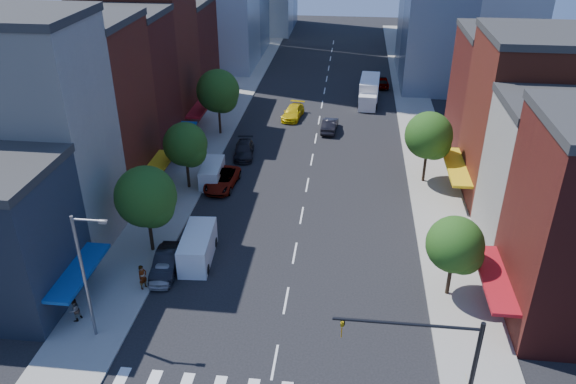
# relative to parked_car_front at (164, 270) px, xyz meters

# --- Properties ---
(ground) EXTENTS (220.00, 220.00, 0.00)m
(ground) POSITION_rel_parked_car_front_xyz_m (9.50, -7.69, -0.68)
(ground) COLOR black
(ground) RESTS_ON ground
(sidewalk_left) EXTENTS (5.00, 120.00, 0.15)m
(sidewalk_left) POSITION_rel_parked_car_front_xyz_m (-3.00, 32.31, -0.60)
(sidewalk_left) COLOR gray
(sidewalk_left) RESTS_ON ground
(sidewalk_right) EXTENTS (5.00, 120.00, 0.15)m
(sidewalk_right) POSITION_rel_parked_car_front_xyz_m (22.00, 32.31, -0.60)
(sidewalk_right) COLOR gray
(sidewalk_right) RESTS_ON ground
(bldg_left_1) EXTENTS (12.00, 8.00, 18.00)m
(bldg_left_1) POSITION_rel_parked_car_front_xyz_m (-11.50, 4.31, 8.32)
(bldg_left_1) COLOR beige
(bldg_left_1) RESTS_ON ground
(bldg_left_2) EXTENTS (12.00, 9.00, 16.00)m
(bldg_left_2) POSITION_rel_parked_car_front_xyz_m (-11.50, 12.81, 7.32)
(bldg_left_2) COLOR maroon
(bldg_left_2) RESTS_ON ground
(bldg_left_3) EXTENTS (12.00, 8.00, 15.00)m
(bldg_left_3) POSITION_rel_parked_car_front_xyz_m (-11.50, 21.31, 6.82)
(bldg_left_3) COLOR #501714
(bldg_left_3) RESTS_ON ground
(bldg_left_4) EXTENTS (12.00, 9.00, 17.00)m
(bldg_left_4) POSITION_rel_parked_car_front_xyz_m (-11.50, 29.81, 7.82)
(bldg_left_4) COLOR maroon
(bldg_left_4) RESTS_ON ground
(bldg_left_5) EXTENTS (12.00, 10.00, 13.00)m
(bldg_left_5) POSITION_rel_parked_car_front_xyz_m (-11.50, 39.31, 5.82)
(bldg_left_5) COLOR #501714
(bldg_left_5) RESTS_ON ground
(bldg_right_1) EXTENTS (12.00, 8.00, 12.00)m
(bldg_right_1) POSITION_rel_parked_car_front_xyz_m (30.50, 7.31, 5.32)
(bldg_right_1) COLOR beige
(bldg_right_1) RESTS_ON ground
(bldg_right_2) EXTENTS (12.00, 10.00, 15.00)m
(bldg_right_2) POSITION_rel_parked_car_front_xyz_m (30.50, 16.31, 6.82)
(bldg_right_2) COLOR maroon
(bldg_right_2) RESTS_ON ground
(bldg_right_3) EXTENTS (12.00, 10.00, 13.00)m
(bldg_right_3) POSITION_rel_parked_car_front_xyz_m (30.50, 26.31, 5.82)
(bldg_right_3) COLOR #501714
(bldg_right_3) RESTS_ON ground
(traffic_signal) EXTENTS (7.24, 2.24, 8.00)m
(traffic_signal) POSITION_rel_parked_car_front_xyz_m (19.44, -12.19, 3.48)
(traffic_signal) COLOR black
(traffic_signal) RESTS_ON sidewalk_right
(streetlight) EXTENTS (2.25, 0.25, 9.00)m
(streetlight) POSITION_rel_parked_car_front_xyz_m (-2.31, -6.69, 4.60)
(streetlight) COLOR slate
(streetlight) RESTS_ON sidewalk_left
(tree_left_near) EXTENTS (4.80, 4.80, 7.30)m
(tree_left_near) POSITION_rel_parked_car_front_xyz_m (-1.85, 3.23, 4.19)
(tree_left_near) COLOR black
(tree_left_near) RESTS_ON sidewalk_left
(tree_left_mid) EXTENTS (4.20, 4.20, 6.65)m
(tree_left_mid) POSITION_rel_parked_car_front_xyz_m (-1.85, 14.23, 3.85)
(tree_left_mid) COLOR black
(tree_left_mid) RESTS_ON sidewalk_left
(tree_left_far) EXTENTS (5.00, 5.00, 7.75)m
(tree_left_far) POSITION_rel_parked_car_front_xyz_m (-1.85, 28.23, 4.52)
(tree_left_far) COLOR black
(tree_left_far) RESTS_ON sidewalk_left
(tree_right_near) EXTENTS (4.00, 4.00, 6.20)m
(tree_right_near) POSITION_rel_parked_car_front_xyz_m (21.15, 0.23, 3.51)
(tree_right_near) COLOR black
(tree_right_near) RESTS_ON sidewalk_right
(tree_right_far) EXTENTS (4.60, 4.60, 7.20)m
(tree_right_far) POSITION_rel_parked_car_front_xyz_m (21.15, 18.23, 4.19)
(tree_right_far) COLOR black
(tree_right_far) RESTS_ON sidewalk_right
(parked_car_front) EXTENTS (1.91, 4.10, 1.36)m
(parked_car_front) POSITION_rel_parked_car_front_xyz_m (0.00, 0.00, 0.00)
(parked_car_front) COLOR #A4A4A9
(parked_car_front) RESTS_ON ground
(parked_car_second) EXTENTS (2.00, 4.96, 1.60)m
(parked_car_second) POSITION_rel_parked_car_front_xyz_m (0.00, 0.86, 0.12)
(parked_car_second) COLOR black
(parked_car_second) RESTS_ON ground
(parked_car_third) EXTENTS (2.98, 5.78, 1.56)m
(parked_car_third) POSITION_rel_parked_car_front_xyz_m (1.20, 14.96, 0.10)
(parked_car_third) COLOR #999999
(parked_car_third) RESTS_ON ground
(parked_car_rear) EXTENTS (2.59, 5.23, 1.46)m
(parked_car_rear) POSITION_rel_parked_car_front_xyz_m (2.00, 22.38, 0.05)
(parked_car_rear) COLOR black
(parked_car_rear) RESTS_ON ground
(cargo_van_near) EXTENTS (2.56, 5.63, 2.34)m
(cargo_van_near) POSITION_rel_parked_car_front_xyz_m (2.01, 2.44, 0.48)
(cargo_van_near) COLOR white
(cargo_van_near) RESTS_ON ground
(cargo_van_far) EXTENTS (2.18, 4.86, 2.02)m
(cargo_van_far) POSITION_rel_parked_car_front_xyz_m (0.01, 15.71, 0.32)
(cargo_van_far) COLOR silver
(cargo_van_far) RESTS_ON ground
(taxi) EXTENTS (2.86, 5.57, 1.55)m
(taxi) POSITION_rel_parked_car_front_xyz_m (6.10, 34.74, 0.09)
(taxi) COLOR yellow
(taxi) RESTS_ON ground
(traffic_car_oncoming) EXTENTS (2.02, 4.88, 1.57)m
(traffic_car_oncoming) POSITION_rel_parked_car_front_xyz_m (11.00, 30.78, 0.11)
(traffic_car_oncoming) COLOR black
(traffic_car_oncoming) RESTS_ON ground
(traffic_car_far) EXTENTS (2.11, 4.70, 1.57)m
(traffic_car_far) POSITION_rel_parked_car_front_xyz_m (17.88, 49.24, 0.11)
(traffic_car_far) COLOR #999999
(traffic_car_far) RESTS_ON ground
(box_truck) EXTENTS (2.98, 8.36, 3.31)m
(box_truck) POSITION_rel_parked_car_front_xyz_m (15.81, 41.81, 0.89)
(box_truck) COLOR silver
(box_truck) RESTS_ON ground
(pedestrian_near) EXTENTS (0.75, 0.84, 1.94)m
(pedestrian_near) POSITION_rel_parked_car_front_xyz_m (-1.00, -1.62, 0.44)
(pedestrian_near) COLOR #999999
(pedestrian_near) RESTS_ON sidewalk_left
(pedestrian_far) EXTENTS (0.94, 1.04, 1.75)m
(pedestrian_far) POSITION_rel_parked_car_front_xyz_m (-4.37, -5.54, 0.35)
(pedestrian_far) COLOR #999999
(pedestrian_far) RESTS_ON sidewalk_left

